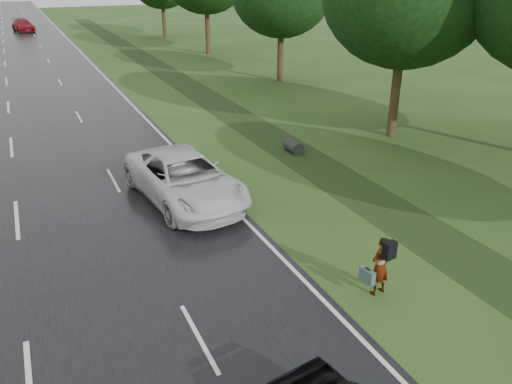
{
  "coord_description": "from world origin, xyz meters",
  "views": [
    {
      "loc": [
        0.89,
        -8.51,
        7.58
      ],
      "look_at": [
        6.85,
        4.09,
        1.3
      ],
      "focal_mm": 35.0,
      "sensor_mm": 36.0,
      "label": 1
    }
  ],
  "objects": [
    {
      "name": "white_pickup",
      "position": [
        5.5,
        7.08,
        0.86
      ],
      "size": [
        3.38,
        6.2,
        1.65
      ],
      "primitive_type": "imported",
      "rotation": [
        0.0,
        0.0,
        0.11
      ],
      "color": "silver",
      "rests_on": "road"
    },
    {
      "name": "pedestrian",
      "position": [
        8.18,
        -0.3,
        0.82
      ],
      "size": [
        0.77,
        0.62,
        1.6
      ],
      "rotation": [
        0.0,
        0.0,
        3.29
      ],
      "color": "#A5998C",
      "rests_on": "ground"
    },
    {
      "name": "edge_stripe_east",
      "position": [
        6.75,
        45.0,
        0.04
      ],
      "size": [
        0.12,
        180.0,
        0.01
      ],
      "primitive_type": "cube",
      "color": "silver",
      "rests_on": "road"
    },
    {
      "name": "drainage_ditch",
      "position": [
        11.5,
        18.71,
        0.04
      ],
      "size": [
        2.2,
        120.0,
        0.56
      ],
      "color": "#1F3113",
      "rests_on": "ground"
    },
    {
      "name": "far_car_red",
      "position": [
        2.52,
        65.27,
        0.78
      ],
      "size": [
        2.92,
        5.39,
        1.48
      ],
      "primitive_type": "imported",
      "rotation": [
        0.0,
        0.0,
        0.17
      ],
      "color": "maroon",
      "rests_on": "road"
    },
    {
      "name": "center_line",
      "position": [
        0.0,
        45.0,
        0.04
      ],
      "size": [
        0.12,
        180.0,
        0.01
      ],
      "primitive_type": "cube",
      "color": "silver",
      "rests_on": "road"
    },
    {
      "name": "road",
      "position": [
        0.0,
        45.0,
        0.02
      ],
      "size": [
        14.0,
        180.0,
        0.04
      ],
      "primitive_type": "cube",
      "color": "black",
      "rests_on": "ground"
    }
  ]
}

